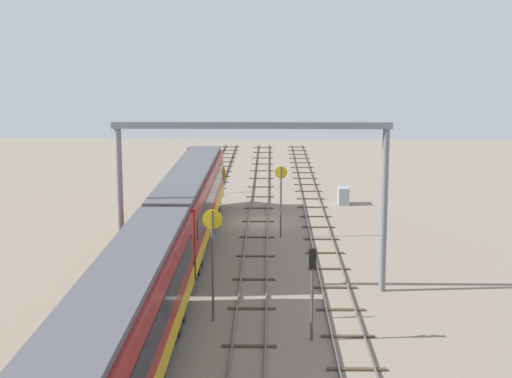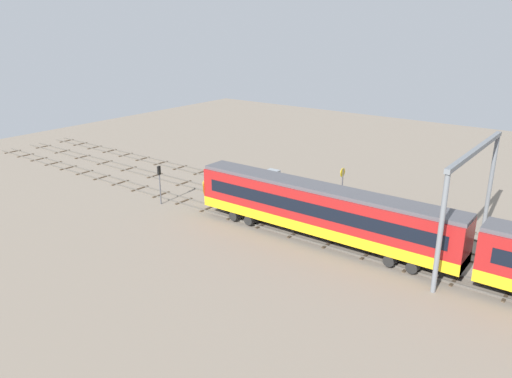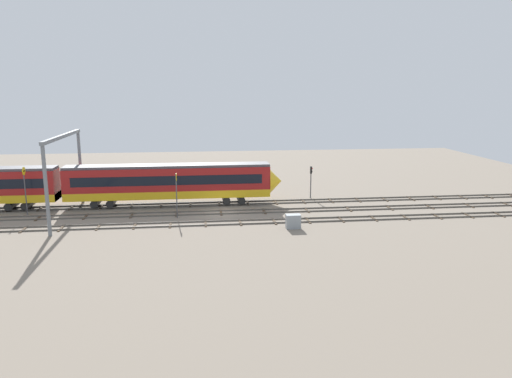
{
  "view_description": "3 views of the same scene",
  "coord_description": "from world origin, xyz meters",
  "px_view_note": "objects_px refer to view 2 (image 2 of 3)",
  "views": [
    {
      "loc": [
        -56.33,
        -0.88,
        12.64
      ],
      "look_at": [
        3.17,
        0.2,
        1.93
      ],
      "focal_mm": 54.2,
      "sensor_mm": 36.0,
      "label": 1
    },
    {
      "loc": [
        -25.18,
        38.97,
        17.96
      ],
      "look_at": [
        2.67,
        2.04,
        2.33
      ],
      "focal_mm": 34.84,
      "sensor_mm": 36.0,
      "label": 2
    },
    {
      "loc": [
        -2.4,
        -53.88,
        13.89
      ],
      "look_at": [
        4.29,
        2.59,
        2.13
      ],
      "focal_mm": 34.49,
      "sensor_mm": 36.0,
      "label": 3
    }
  ],
  "objects_px": {
    "overhead_gantry": "(472,180)",
    "signal_light_trackside_approach": "(159,179)",
    "speed_sign_near_foreground": "(342,186)",
    "relay_cabinet": "(273,176)",
    "train": "(465,248)"
  },
  "relations": [
    {
      "from": "overhead_gantry",
      "to": "signal_light_trackside_approach",
      "type": "relative_size",
      "value": 3.54
    },
    {
      "from": "train",
      "to": "speed_sign_near_foreground",
      "type": "distance_m",
      "value": 14.28
    },
    {
      "from": "signal_light_trackside_approach",
      "to": "overhead_gantry",
      "type": "bearing_deg",
      "value": -167.56
    },
    {
      "from": "speed_sign_near_foreground",
      "to": "signal_light_trackside_approach",
      "type": "xyz_separation_m",
      "value": [
        16.59,
        7.97,
        -0.46
      ]
    },
    {
      "from": "train",
      "to": "signal_light_trackside_approach",
      "type": "xyz_separation_m",
      "value": [
        29.54,
        1.95,
        0.04
      ]
    },
    {
      "from": "train",
      "to": "speed_sign_near_foreground",
      "type": "xyz_separation_m",
      "value": [
        12.94,
        -6.01,
        0.5
      ]
    },
    {
      "from": "speed_sign_near_foreground",
      "to": "relay_cabinet",
      "type": "distance_m",
      "value": 13.13
    },
    {
      "from": "train",
      "to": "overhead_gantry",
      "type": "xyz_separation_m",
      "value": [
        1.12,
        -4.31,
        3.81
      ]
    },
    {
      "from": "speed_sign_near_foreground",
      "to": "relay_cabinet",
      "type": "relative_size",
      "value": 3.31
    },
    {
      "from": "signal_light_trackside_approach",
      "to": "relay_cabinet",
      "type": "relative_size",
      "value": 2.74
    },
    {
      "from": "overhead_gantry",
      "to": "signal_light_trackside_approach",
      "type": "distance_m",
      "value": 29.34
    },
    {
      "from": "relay_cabinet",
      "to": "overhead_gantry",
      "type": "bearing_deg",
      "value": 163.26
    },
    {
      "from": "speed_sign_near_foreground",
      "to": "signal_light_trackside_approach",
      "type": "height_order",
      "value": "speed_sign_near_foreground"
    },
    {
      "from": "signal_light_trackside_approach",
      "to": "relay_cabinet",
      "type": "distance_m",
      "value": 14.35
    },
    {
      "from": "signal_light_trackside_approach",
      "to": "speed_sign_near_foreground",
      "type": "bearing_deg",
      "value": -154.36
    }
  ]
}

